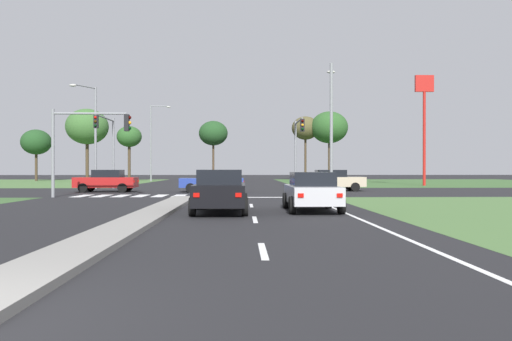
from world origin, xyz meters
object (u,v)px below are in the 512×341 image
Objects in this scene: car_blue_fourth at (212,181)px; treeline_third at (129,137)px; car_red_near at (107,181)px; traffic_signal_near_left at (83,136)px; traffic_signal_far_left at (107,138)px; street_lamp_second at (331,121)px; treeline_fourth at (213,133)px; fastfood_pole_sign at (424,105)px; treeline_sixth at (329,128)px; treeline_second at (87,127)px; car_silver_third at (312,191)px; car_black_fifth at (220,191)px; traffic_signal_far_right at (298,140)px; street_lamp_fourth at (153,139)px; street_lamp_third at (93,131)px; treeline_fifth at (305,128)px; car_beige_second at (332,180)px; treeline_near at (36,142)px.

car_blue_fourth is 33.78m from treeline_third.
car_red_near is 7.40m from car_blue_fourth.
traffic_signal_near_left is at bearing -175.89° from car_red_near.
traffic_signal_far_left is 0.70× the size of street_lamp_second.
treeline_fourth reaches higher than traffic_signal_near_left.
treeline_sixth is (-5.47, 21.42, -0.45)m from fastfood_pole_sign.
treeline_fourth is (16.30, 3.54, -0.58)m from treeline_second.
car_black_fifth is (-3.45, -0.51, 0.05)m from car_silver_third.
street_lamp_fourth is at bearing 122.48° from traffic_signal_far_right.
traffic_signal_far_left is 0.62× the size of treeline_second.
street_lamp_third is 0.77× the size of fastfood_pole_sign.
fastfood_pole_sign is at bearing -30.90° from street_lamp_fourth.
traffic_signal_near_left is at bearing -96.99° from treeline_fourth.
street_lamp_third is at bearing -90.78° from street_lamp_fourth.
street_lamp_third is at bearing 104.11° from traffic_signal_near_left.
street_lamp_fourth is 1.10× the size of treeline_fifth.
car_black_fifth reaches higher than car_beige_second.
traffic_signal_far_left is at bearing -102.82° from treeline_fourth.
treeline_fourth is at bearing 104.44° from street_lamp_second.
street_lamp_second reaches higher than street_lamp_third.
street_lamp_fourth reaches higher than car_black_fifth.
treeline_sixth reaches higher than treeline_near.
car_beige_second is at bearing 26.54° from traffic_signal_near_left.
car_blue_fourth is 0.45× the size of street_lamp_fourth.
street_lamp_fourth is at bearing -170.78° from treeline_sixth.
street_lamp_fourth is at bearing 89.22° from street_lamp_third.
car_blue_fourth is 36.52m from treeline_second.
fastfood_pole_sign reaches higher than car_silver_third.
car_silver_third is 0.83× the size of traffic_signal_near_left.
car_beige_second is 0.49× the size of treeline_second.
car_silver_third is 0.42× the size of street_lamp_fourth.
car_silver_third is at bearing -72.86° from street_lamp_fourth.
street_lamp_second is 37.83m from street_lamp_fourth.
car_red_near is 30.77m from fastfood_pole_sign.
treeline_third reaches higher than traffic_signal_far_right.
traffic_signal_far_left is at bearing -81.02° from treeline_third.
treeline_third is 11.43m from treeline_fourth.
street_lamp_second reaches higher than treeline_third.
car_beige_second is 40.42m from treeline_second.
car_silver_third is 0.71× the size of traffic_signal_far_left.
car_blue_fourth is at bearing -80.21° from car_beige_second.
car_black_fifth is at bearing -86.42° from treeline_fourth.
car_blue_fourth is at bearing 106.51° from car_silver_third.
street_lamp_second is 38.12m from treeline_sixth.
treeline_second is at bearing 108.13° from street_lamp_third.
treeline_fourth reaches higher than car_red_near.
traffic_signal_near_left is 0.69× the size of treeline_third.
treeline_sixth is (39.84, 1.52, 2.20)m from treeline_near.
car_beige_second is at bearing -57.81° from street_lamp_fourth.
fastfood_pole_sign is at bearing -23.71° from treeline_near.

